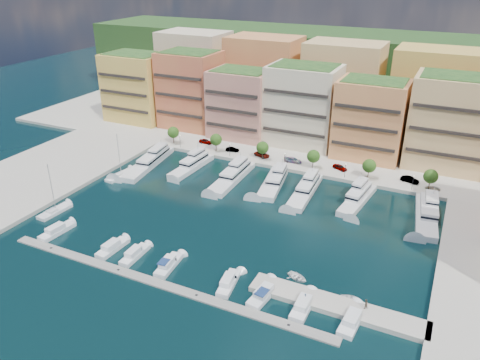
{
  "coord_description": "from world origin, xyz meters",
  "views": [
    {
      "loc": [
        42.91,
        -88.52,
        56.16
      ],
      "look_at": [
        -3.07,
        7.42,
        6.0
      ],
      "focal_mm": 35.0,
      "sensor_mm": 36.0,
      "label": 1
    }
  ],
  "objects_px": {
    "yacht_6": "(427,213)",
    "tree_4": "(369,166)",
    "cruiser_2": "(112,248)",
    "sailboat_2": "(120,176)",
    "cruiser_7": "(264,294)",
    "car_2": "(262,154)",
    "tender_2": "(349,298)",
    "car_5": "(410,180)",
    "lamppost_0": "(180,139)",
    "yacht_3": "(274,181)",
    "lamppost_1": "(230,148)",
    "tree_2": "(263,148)",
    "lamppost_2": "(285,157)",
    "cruiser_8": "(303,306)",
    "tender_0": "(297,277)",
    "car_1": "(232,149)",
    "person_1": "(365,304)",
    "cruiser_4": "(168,265)",
    "car_0": "(206,141)",
    "cruiser_0": "(57,231)",
    "tender_3": "(361,301)",
    "tree_0": "(173,132)",
    "yacht_0": "(150,161)",
    "tree_5": "(431,176)",
    "car_4": "(340,167)",
    "lamppost_3": "(345,168)",
    "person_0": "(305,297)",
    "car_3": "(293,160)",
    "cruiser_6": "(229,283)",
    "tree_3": "(313,156)",
    "yacht_2": "(233,175)",
    "cruiser_3": "(135,255)",
    "yacht_1": "(193,165)",
    "yacht_5": "(358,197)",
    "cruiser_9": "(352,321)",
    "tree_1": "(216,140)",
    "yacht_4": "(306,189)",
    "sailboat_0": "(55,212)"
  },
  "relations": [
    {
      "from": "yacht_6",
      "to": "tree_4",
      "type": "bearing_deg",
      "value": 139.8
    },
    {
      "from": "cruiser_2",
      "to": "sailboat_2",
      "type": "bearing_deg",
      "value": 126.2
    },
    {
      "from": "cruiser_7",
      "to": "car_2",
      "type": "distance_m",
      "value": 65.34
    },
    {
      "from": "tender_2",
      "to": "yacht_6",
      "type": "bearing_deg",
      "value": -34.58
    },
    {
      "from": "tree_4",
      "to": "car_5",
      "type": "bearing_deg",
      "value": 11.72
    },
    {
      "from": "lamppost_0",
      "to": "yacht_3",
      "type": "distance_m",
      "value": 38.97
    },
    {
      "from": "lamppost_1",
      "to": "tree_2",
      "type": "bearing_deg",
      "value": 12.95
    },
    {
      "from": "lamppost_2",
      "to": "yacht_3",
      "type": "distance_m",
      "value": 11.51
    },
    {
      "from": "cruiser_8",
      "to": "tender_0",
      "type": "relative_size",
      "value": 1.97
    },
    {
      "from": "car_1",
      "to": "tree_4",
      "type": "bearing_deg",
      "value": -104.96
    },
    {
      "from": "yacht_3",
      "to": "car_5",
      "type": "relative_size",
      "value": 4.14
    },
    {
      "from": "lamppost_0",
      "to": "person_1",
      "type": "relative_size",
      "value": 2.23
    },
    {
      "from": "cruiser_2",
      "to": "tender_0",
      "type": "height_order",
      "value": "cruiser_2"
    },
    {
      "from": "cruiser_4",
      "to": "car_0",
      "type": "bearing_deg",
      "value": 113.05
    },
    {
      "from": "cruiser_0",
      "to": "tender_3",
      "type": "relative_size",
      "value": 6.5
    },
    {
      "from": "cruiser_0",
      "to": "tree_0",
      "type": "bearing_deg",
      "value": 96.13
    },
    {
      "from": "cruiser_7",
      "to": "tender_3",
      "type": "relative_size",
      "value": 6.6
    },
    {
      "from": "yacht_0",
      "to": "cruiser_4",
      "type": "relative_size",
      "value": 3.15
    },
    {
      "from": "tree_5",
      "to": "lamppost_2",
      "type": "xyz_separation_m",
      "value": [
        -40.0,
        -2.3,
        -0.92
      ]
    },
    {
      "from": "tender_3",
      "to": "car_4",
      "type": "height_order",
      "value": "car_4"
    },
    {
      "from": "yacht_6",
      "to": "cruiser_2",
      "type": "distance_m",
      "value": 73.41
    },
    {
      "from": "lamppost_3",
      "to": "yacht_6",
      "type": "bearing_deg",
      "value": -27.69
    },
    {
      "from": "car_2",
      "to": "person_0",
      "type": "relative_size",
      "value": 3.29
    },
    {
      "from": "lamppost_0",
      "to": "car_3",
      "type": "xyz_separation_m",
      "value": [
        37.36,
        3.91,
        -2.07
      ]
    },
    {
      "from": "cruiser_6",
      "to": "tender_3",
      "type": "xyz_separation_m",
      "value": [
        23.78,
        5.92,
        -0.19
      ]
    },
    {
      "from": "lamppost_1",
      "to": "person_1",
      "type": "height_order",
      "value": "lamppost_1"
    },
    {
      "from": "tree_3",
      "to": "sailboat_2",
      "type": "distance_m",
      "value": 55.8
    },
    {
      "from": "yacht_2",
      "to": "cruiser_3",
      "type": "height_order",
      "value": "yacht_2"
    },
    {
      "from": "lamppost_2",
      "to": "yacht_1",
      "type": "distance_m",
      "value": 27.31
    },
    {
      "from": "yacht_0",
      "to": "tender_3",
      "type": "distance_m",
      "value": 80.03
    },
    {
      "from": "person_0",
      "to": "tree_4",
      "type": "bearing_deg",
      "value": -23.33
    },
    {
      "from": "tree_0",
      "to": "car_4",
      "type": "bearing_deg",
      "value": 2.5
    },
    {
      "from": "lamppost_1",
      "to": "car_2",
      "type": "bearing_deg",
      "value": 24.19
    },
    {
      "from": "yacht_3",
      "to": "cruiser_2",
      "type": "height_order",
      "value": "yacht_3"
    },
    {
      "from": "yacht_5",
      "to": "cruiser_8",
      "type": "height_order",
      "value": "yacht_5"
    },
    {
      "from": "sailboat_2",
      "to": "car_4",
      "type": "xyz_separation_m",
      "value": [
        55.8,
        29.9,
        1.45
      ]
    },
    {
      "from": "yacht_6",
      "to": "tender_0",
      "type": "relative_size",
      "value": 5.16
    },
    {
      "from": "tree_0",
      "to": "tender_2",
      "type": "height_order",
      "value": "tree_0"
    },
    {
      "from": "cruiser_6",
      "to": "lamppost_3",
      "type": "bearing_deg",
      "value": 81.69
    },
    {
      "from": "yacht_5",
      "to": "sailboat_2",
      "type": "height_order",
      "value": "sailboat_2"
    },
    {
      "from": "cruiser_7",
      "to": "tender_2",
      "type": "distance_m",
      "value": 15.47
    },
    {
      "from": "lamppost_3",
      "to": "yacht_3",
      "type": "relative_size",
      "value": 0.21
    },
    {
      "from": "tree_3",
      "to": "cruiser_9",
      "type": "relative_size",
      "value": 0.64
    },
    {
      "from": "tree_3",
      "to": "tree_1",
      "type": "bearing_deg",
      "value": 180.0
    },
    {
      "from": "lamppost_2",
      "to": "car_2",
      "type": "distance_m",
      "value": 10.0
    },
    {
      "from": "yacht_4",
      "to": "cruiser_9",
      "type": "height_order",
      "value": "yacht_4"
    },
    {
      "from": "car_0",
      "to": "yacht_5",
      "type": "bearing_deg",
      "value": -107.83
    },
    {
      "from": "sailboat_0",
      "to": "tender_2",
      "type": "xyz_separation_m",
      "value": [
        72.84,
        -1.01,
        0.09
      ]
    },
    {
      "from": "cruiser_2",
      "to": "car_1",
      "type": "relative_size",
      "value": 1.96
    },
    {
      "from": "cruiser_3",
      "to": "yacht_5",
      "type": "bearing_deg",
      "value": 50.97
    }
  ]
}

